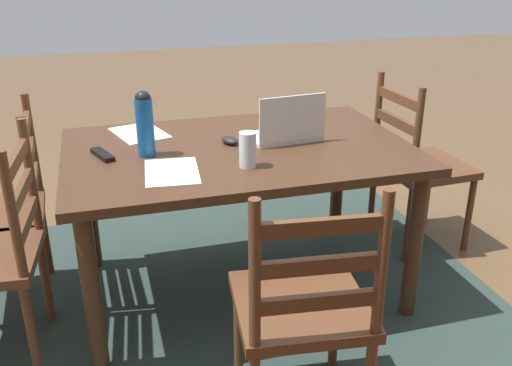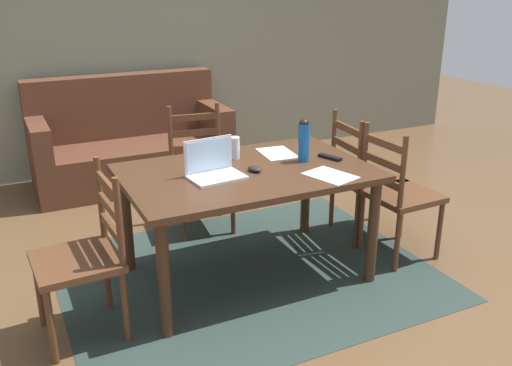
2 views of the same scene
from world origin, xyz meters
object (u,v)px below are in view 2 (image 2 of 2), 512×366
object	(u,v)px
chair_right_far	(363,177)
laptop	(213,167)
chair_far_head	(200,171)
drinking_glass	(235,148)
dining_table	(247,183)
water_bottle	(304,140)
chair_right_near	(398,195)
tv_remote	(330,157)
computer_mouse	(254,169)
chair_left_near	(84,258)
couch	(130,145)

from	to	relation	value
chair_right_far	laptop	distance (m)	1.35
chair_far_head	drinking_glass	xyz separation A→B (m)	(0.02, -0.62, 0.35)
dining_table	water_bottle	world-z (taller)	water_bottle
chair_right_near	laptop	world-z (taller)	laptop
water_bottle	tv_remote	distance (m)	0.23
chair_far_head	dining_table	bearing A→B (deg)	-90.32
tv_remote	chair_right_near	bearing A→B (deg)	-39.64
computer_mouse	dining_table	bearing A→B (deg)	97.09
chair_left_near	chair_right_far	bearing A→B (deg)	10.73
chair_right_far	chair_left_near	size ratio (longest dim) A/B	1.00
dining_table	couch	bearing A→B (deg)	96.11
computer_mouse	laptop	bearing A→B (deg)	151.68
dining_table	chair_left_near	world-z (taller)	chair_left_near
chair_left_near	computer_mouse	size ratio (longest dim) A/B	9.50
dining_table	chair_right_far	bearing A→B (deg)	10.87
water_bottle	computer_mouse	distance (m)	0.40
chair_far_head	water_bottle	size ratio (longest dim) A/B	3.36
water_bottle	tv_remote	world-z (taller)	water_bottle
chair_right_near	chair_far_head	xyz separation A→B (m)	(-1.05, 1.07, 0.00)
chair_left_near	drinking_glass	distance (m)	1.22
chair_left_near	tv_remote	distance (m)	1.68
couch	computer_mouse	size ratio (longest dim) A/B	18.00
chair_right_near	water_bottle	xyz separation A→B (m)	(-0.65, 0.20, 0.42)
chair_left_near	tv_remote	bearing A→B (deg)	5.63
tv_remote	chair_left_near	bearing A→B (deg)	165.65
chair_right_near	drinking_glass	xyz separation A→B (m)	(-1.03, 0.45, 0.35)
dining_table	computer_mouse	distance (m)	0.12
chair_right_near	chair_far_head	distance (m)	1.50
drinking_glass	chair_right_near	bearing A→B (deg)	-23.57
water_bottle	chair_left_near	bearing A→B (deg)	-172.35
chair_right_far	computer_mouse	size ratio (longest dim) A/B	9.50
water_bottle	computer_mouse	bearing A→B (deg)	-172.46
water_bottle	drinking_glass	bearing A→B (deg)	146.78
water_bottle	laptop	bearing A→B (deg)	-178.29
chair_right_near	computer_mouse	size ratio (longest dim) A/B	9.50
chair_right_far	laptop	size ratio (longest dim) A/B	2.79
tv_remote	computer_mouse	bearing A→B (deg)	161.65
chair_left_near	dining_table	bearing A→B (deg)	10.58
chair_far_head	computer_mouse	world-z (taller)	chair_far_head
chair_right_near	drinking_glass	world-z (taller)	chair_right_near
drinking_glass	computer_mouse	world-z (taller)	drinking_glass
couch	tv_remote	world-z (taller)	couch
dining_table	water_bottle	bearing A→B (deg)	-0.13
chair_far_head	water_bottle	distance (m)	1.05
chair_left_near	water_bottle	distance (m)	1.53
laptop	computer_mouse	world-z (taller)	laptop
dining_table	computer_mouse	xyz separation A→B (m)	(0.03, -0.05, 0.10)
computer_mouse	tv_remote	bearing A→B (deg)	-19.94
couch	water_bottle	bearing A→B (deg)	-73.55
chair_right_far	computer_mouse	world-z (taller)	chair_right_far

